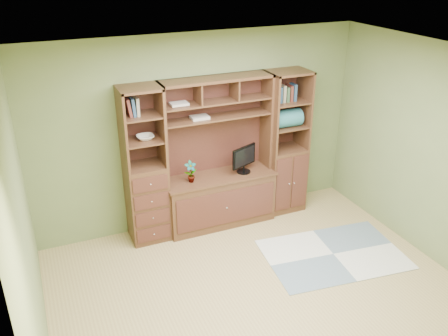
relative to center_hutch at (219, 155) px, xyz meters
name	(u,v)px	position (x,y,z in m)	size (l,w,h in m)	color
room	(272,197)	(-0.16, -1.73, 0.28)	(4.60, 4.10, 2.64)	tan
center_hutch	(219,155)	(0.00, 0.00, 0.00)	(1.54, 0.53, 2.05)	#4C2D1A
left_tower	(145,167)	(-1.00, 0.04, 0.00)	(0.50, 0.45, 2.05)	#4C2D1A
right_tower	(285,143)	(1.02, 0.04, 0.00)	(0.55, 0.45, 2.05)	#4C2D1A
rug	(333,254)	(1.01, -1.30, -1.02)	(1.70, 1.14, 0.01)	#A8AEAE
monitor	(244,155)	(0.35, -0.03, -0.03)	(0.43, 0.19, 0.52)	black
orchid	(191,172)	(-0.42, -0.03, -0.15)	(0.16, 0.11, 0.30)	#9D5E35
magazines	(200,117)	(-0.23, 0.09, 0.53)	(0.23, 0.17, 0.04)	#B5A89A
bowl	(145,137)	(-0.97, 0.04, 0.39)	(0.21, 0.21, 0.05)	white
blanket_teal	(286,118)	(0.98, -0.01, 0.39)	(0.42, 0.24, 0.24)	#29656C
blanket_red	(293,115)	(1.18, 0.12, 0.36)	(0.36, 0.20, 0.20)	brown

